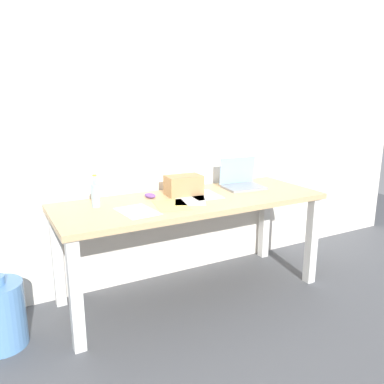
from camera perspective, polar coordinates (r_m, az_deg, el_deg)
The scene contains 12 objects.
ground_plane at distance 3.07m, azimuth 0.00°, elevation -14.46°, with size 8.00×8.00×0.00m, color #515459.
back_wall at distance 3.08m, azimuth -3.73°, elevation 10.90°, with size 5.20×0.08×2.60m, color silver.
desk at distance 2.82m, azimuth 0.00°, elevation -2.83°, with size 1.95×0.71×0.74m.
laptop_right at distance 3.15m, azimuth 7.31°, elevation 1.54°, with size 0.33×0.28×0.24m.
beer_bottle at distance 2.65m, azimuth -13.98°, elevation -0.33°, with size 0.06×0.06×0.22m.
computer_mouse at distance 2.83m, azimuth -6.17°, elevation -0.52°, with size 0.06×0.10×0.03m, color #724799.
cardboard_box at distance 2.89m, azimuth -1.17°, elevation 1.00°, with size 0.26×0.16×0.15m, color tan.
paper_yellow_folder at distance 2.63m, azimuth -3.03°, elevation -1.99°, with size 0.21×0.30×0.00m, color #F4E06B.
paper_sheet_near_back at distance 2.90m, azimuth 1.71°, elevation -0.41°, with size 0.21×0.30×0.00m, color white.
paper_sheet_center at distance 2.76m, azimuth -0.28°, elevation -1.16°, with size 0.21×0.30×0.00m, color white.
paper_sheet_front_left at distance 2.52m, azimuth -8.04°, elevation -2.82°, with size 0.21×0.30×0.00m, color white.
water_cooler_jug at distance 2.66m, azimuth -26.35°, elevation -15.84°, with size 0.29×0.29×0.45m.
Camera 1 is at (-1.28, -2.38, 1.46)m, focal length 36.32 mm.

